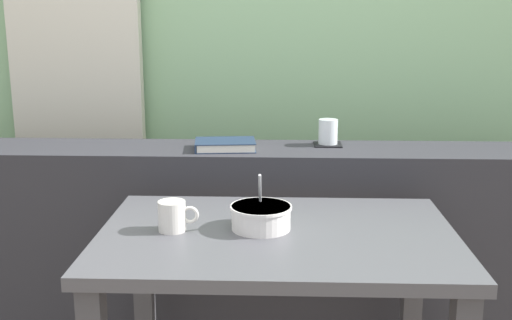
{
  "coord_description": "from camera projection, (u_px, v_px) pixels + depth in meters",
  "views": [
    {
      "loc": [
        0.09,
        -1.68,
        1.31
      ],
      "look_at": [
        0.01,
        0.38,
        0.83
      ],
      "focal_mm": 44.44,
      "sensor_mm": 36.0,
      "label": 1
    }
  ],
  "objects": [
    {
      "name": "curtain_left_panel",
      "position": [
        74.0,
        26.0,
        2.66
      ],
      "size": [
        0.56,
        0.06,
        2.5
      ],
      "primitive_type": "cube",
      "color": "beige",
      "rests_on": "ground"
    },
    {
      "name": "dark_console_ledge",
      "position": [
        255.0,
        256.0,
        2.38
      ],
      "size": [
        2.8,
        0.3,
        0.83
      ],
      "primitive_type": "cube",
      "color": "#2D2D33",
      "rests_on": "ground"
    },
    {
      "name": "breakfast_table",
      "position": [
        277.0,
        274.0,
        1.78
      ],
      "size": [
        0.99,
        0.66,
        0.72
      ],
      "color": "#414145",
      "rests_on": "ground"
    },
    {
      "name": "coaster_square",
      "position": [
        328.0,
        144.0,
        2.33
      ],
      "size": [
        0.1,
        0.1,
        0.0
      ],
      "primitive_type": "cube",
      "color": "black",
      "rests_on": "dark_console_ledge"
    },
    {
      "name": "juice_glass",
      "position": [
        328.0,
        133.0,
        2.32
      ],
      "size": [
        0.07,
        0.07,
        0.09
      ],
      "color": "white",
      "rests_on": "coaster_square"
    },
    {
      "name": "closed_book",
      "position": [
        225.0,
        145.0,
        2.25
      ],
      "size": [
        0.23,
        0.17,
        0.03
      ],
      "color": "#1E2D47",
      "rests_on": "dark_console_ledge"
    },
    {
      "name": "soup_bowl",
      "position": [
        261.0,
        217.0,
        1.77
      ],
      "size": [
        0.17,
        0.17,
        0.16
      ],
      "color": "silver",
      "rests_on": "breakfast_table"
    },
    {
      "name": "ceramic_mug",
      "position": [
        173.0,
        216.0,
        1.74
      ],
      "size": [
        0.11,
        0.08,
        0.08
      ],
      "color": "silver",
      "rests_on": "breakfast_table"
    }
  ]
}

